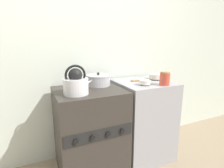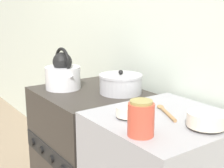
{
  "view_description": "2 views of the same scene",
  "coord_description": "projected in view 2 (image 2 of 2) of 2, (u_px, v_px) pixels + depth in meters",
  "views": [
    {
      "loc": [
        -0.48,
        -1.31,
        1.34
      ],
      "look_at": [
        0.25,
        0.29,
        0.93
      ],
      "focal_mm": 28.0,
      "sensor_mm": 36.0,
      "label": 1
    },
    {
      "loc": [
        1.61,
        -0.67,
        1.4
      ],
      "look_at": [
        0.23,
        0.3,
        0.99
      ],
      "focal_mm": 50.0,
      "sensor_mm": 36.0,
      "label": 2
    }
  ],
  "objects": [
    {
      "name": "cooking_pot",
      "position": [
        121.0,
        84.0,
        1.88
      ],
      "size": [
        0.26,
        0.26,
        0.14
      ],
      "color": "#B2B2B7",
      "rests_on": "stove"
    },
    {
      "name": "stove",
      "position": [
        91.0,
        157.0,
        2.04
      ],
      "size": [
        0.66,
        0.61,
        0.9
      ],
      "color": "#332D28",
      "rests_on": "ground_plane"
    },
    {
      "name": "wooden_spoon",
      "position": [
        165.0,
        111.0,
        1.47
      ],
      "size": [
        0.21,
        0.12,
        0.02
      ],
      "color": "#A37A4C",
      "rests_on": "counter"
    },
    {
      "name": "storage_jar",
      "position": [
        141.0,
        118.0,
        1.2
      ],
      "size": [
        0.1,
        0.1,
        0.14
      ],
      "color": "#CC4C38",
      "rests_on": "counter"
    },
    {
      "name": "small_ceramic_bowl",
      "position": [
        128.0,
        111.0,
        1.4
      ],
      "size": [
        0.11,
        0.11,
        0.05
      ],
      "color": "beige",
      "rests_on": "counter"
    },
    {
      "name": "kettle",
      "position": [
        63.0,
        74.0,
        1.97
      ],
      "size": [
        0.27,
        0.22,
        0.26
      ],
      "color": "silver",
      "rests_on": "stove"
    },
    {
      "name": "wall_back",
      "position": [
        139.0,
        31.0,
        2.07
      ],
      "size": [
        7.0,
        0.06,
        2.5
      ],
      "color": "silver",
      "rests_on": "ground_plane"
    },
    {
      "name": "enamel_bowl",
      "position": [
        206.0,
        119.0,
        1.27
      ],
      "size": [
        0.16,
        0.16,
        0.07
      ],
      "color": "beige",
      "rests_on": "counter"
    }
  ]
}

